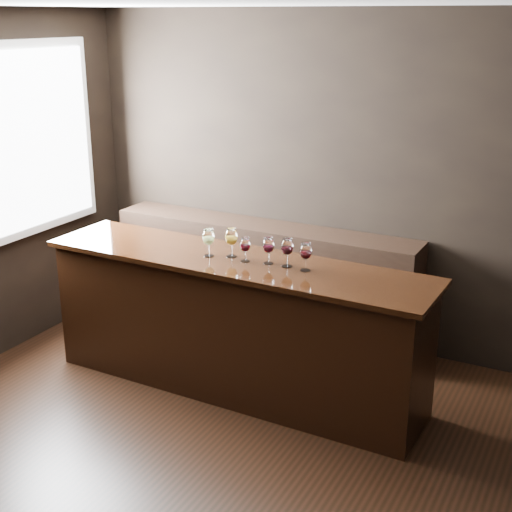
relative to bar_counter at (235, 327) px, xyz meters
The scene contains 11 objects.
ground 1.22m from the bar_counter, 65.95° to the right, with size 5.00×5.00×0.00m, color black.
room_shell 1.60m from the bar_counter, 76.31° to the right, with size 5.02×4.52×2.81m.
bar_counter is the anchor object (origin of this frame).
bar_top 0.53m from the bar_counter, behind, with size 2.99×0.70×0.04m, color black.
back_bar_shelf 1.06m from the bar_counter, 105.94° to the left, with size 2.80×0.40×1.01m, color black.
glass_white 0.72m from the bar_counter, behind, with size 0.09×0.09×0.21m.
glass_amber 0.70m from the bar_counter, 140.06° to the left, with size 0.09×0.09×0.22m.
glass_red_a 0.67m from the bar_counter, ahead, with size 0.08×0.08×0.18m.
glass_red_b 0.73m from the bar_counter, ahead, with size 0.08×0.08×0.20m.
glass_red_c 0.80m from the bar_counter, ahead, with size 0.09×0.09×0.21m.
glass_red_d 0.88m from the bar_counter, ahead, with size 0.09×0.09×0.20m.
Camera 1 is at (1.97, -3.25, 2.74)m, focal length 50.00 mm.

